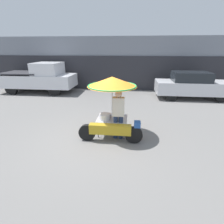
% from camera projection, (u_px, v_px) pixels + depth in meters
% --- Properties ---
extents(ground_plane, '(36.00, 36.00, 0.00)m').
position_uv_depth(ground_plane, '(98.00, 137.00, 6.06)').
color(ground_plane, slate).
extents(shopfront_building, '(28.00, 2.06, 3.70)m').
position_uv_depth(shopfront_building, '(118.00, 63.00, 13.42)').
color(shopfront_building, gray).
rests_on(shopfront_building, ground).
extents(vendor_motorcycle_cart, '(2.10, 1.65, 2.05)m').
position_uv_depth(vendor_motorcycle_cart, '(112.00, 93.00, 5.76)').
color(vendor_motorcycle_cart, black).
rests_on(vendor_motorcycle_cart, ground).
extents(vendor_person, '(0.38, 0.22, 1.67)m').
position_uv_depth(vendor_person, '(118.00, 112.00, 5.71)').
color(vendor_person, navy).
rests_on(vendor_person, ground).
extents(parked_car, '(4.41, 1.68, 1.60)m').
position_uv_depth(parked_car, '(193.00, 85.00, 10.53)').
color(parked_car, black).
rests_on(parked_car, ground).
extents(pickup_truck, '(4.98, 1.97, 2.02)m').
position_uv_depth(pickup_truck, '(40.00, 78.00, 11.97)').
color(pickup_truck, black).
rests_on(pickup_truck, ground).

